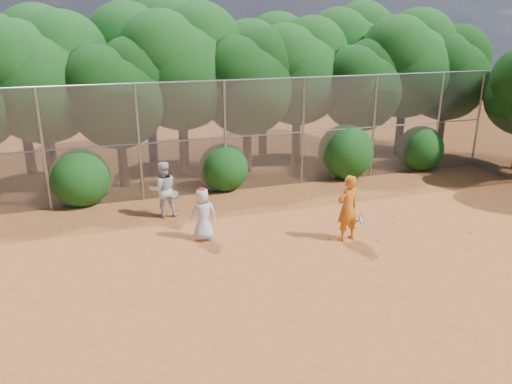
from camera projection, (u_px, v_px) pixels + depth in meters
name	position (u px, v px, depth m)	size (l,w,h in m)	color
ground	(321.00, 256.00, 13.25)	(80.00, 80.00, 0.00)	#A15424
fence_back	(249.00, 135.00, 17.94)	(20.05, 0.09, 4.03)	gray
tree_1	(42.00, 74.00, 17.51)	(4.64, 4.03, 6.35)	black
tree_2	(118.00, 90.00, 17.81)	(3.99, 3.47, 5.47)	black
tree_3	(181.00, 63.00, 19.19)	(4.89, 4.26, 6.70)	black
tree_4	(248.00, 79.00, 19.59)	(4.19, 3.64, 5.73)	black
tree_5	(299.00, 68.00, 20.96)	(4.51, 3.92, 6.17)	black
tree_6	(362.00, 83.00, 20.98)	(3.86, 3.36, 5.29)	black
tree_7	(407.00, 60.00, 22.01)	(4.77, 4.14, 6.53)	black
tree_8	(448.00, 70.00, 22.48)	(4.25, 3.70, 5.82)	black
tree_9	(18.00, 64.00, 19.23)	(4.83, 4.20, 6.62)	black
tree_10	(148.00, 54.00, 20.80)	(5.15, 4.48, 7.06)	black
tree_11	(264.00, 63.00, 22.07)	(4.64, 4.03, 6.35)	black
tree_12	(349.00, 52.00, 23.83)	(5.02, 4.37, 6.88)	black
bush_0	(80.00, 175.00, 16.81)	(2.00, 2.00, 2.00)	#104312
bush_1	(224.00, 165.00, 18.32)	(1.80, 1.80, 1.80)	#104312
bush_2	(346.00, 150.00, 19.74)	(2.20, 2.20, 2.20)	#104312
bush_3	(420.00, 147.00, 20.82)	(1.90, 1.90, 1.90)	#104312
player_yellow	(348.00, 208.00, 13.95)	(0.91, 0.67, 1.93)	orange
player_teen	(203.00, 214.00, 14.05)	(0.82, 0.60, 1.56)	silver
player_white	(163.00, 189.00, 15.70)	(0.93, 0.80, 1.80)	silver
ball_0	(377.00, 240.00, 14.14)	(0.07, 0.07, 0.07)	#BEDD28
ball_1	(394.00, 216.00, 15.89)	(0.07, 0.07, 0.07)	#BEDD28
ball_2	(373.00, 258.00, 13.06)	(0.07, 0.07, 0.07)	#BEDD28
ball_3	(470.00, 232.00, 14.67)	(0.07, 0.07, 0.07)	#BEDD28
ball_4	(329.00, 238.00, 14.31)	(0.07, 0.07, 0.07)	#BEDD28
ball_5	(399.00, 192.00, 18.13)	(0.07, 0.07, 0.07)	#BEDD28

